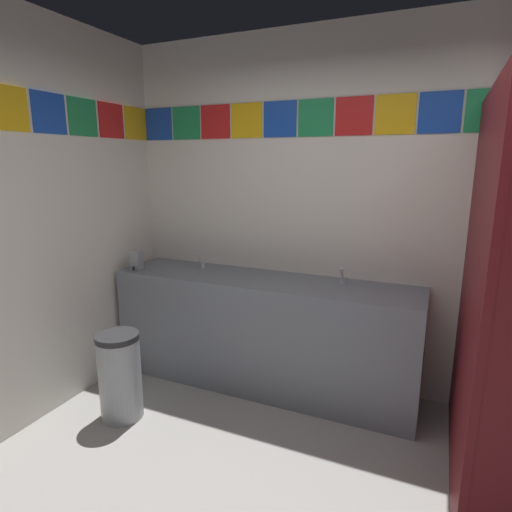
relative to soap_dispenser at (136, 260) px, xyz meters
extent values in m
cube|color=silver|center=(1.79, 0.48, 0.40)|extent=(3.92, 0.08, 2.72)
cube|color=#1947B7|center=(-0.03, 0.43, 1.11)|extent=(0.26, 0.01, 0.26)
cube|color=#1E8C4C|center=(0.25, 0.43, 1.11)|extent=(0.26, 0.01, 0.26)
cube|color=red|center=(0.53, 0.43, 1.11)|extent=(0.26, 0.01, 0.26)
cube|color=yellow|center=(0.81, 0.43, 1.11)|extent=(0.26, 0.01, 0.26)
cube|color=#1947B7|center=(1.09, 0.43, 1.11)|extent=(0.26, 0.01, 0.26)
cube|color=#1E8C4C|center=(1.37, 0.43, 1.11)|extent=(0.26, 0.01, 0.26)
cube|color=red|center=(1.65, 0.43, 1.11)|extent=(0.26, 0.01, 0.26)
cube|color=yellow|center=(1.93, 0.43, 1.11)|extent=(0.26, 0.01, 0.26)
cube|color=#1947B7|center=(2.21, 0.43, 1.11)|extent=(0.26, 0.01, 0.26)
cube|color=#1E8C4C|center=(2.49, 0.43, 1.11)|extent=(0.26, 0.01, 0.26)
cube|color=yellow|center=(-0.16, -0.87, 1.11)|extent=(0.01, 0.26, 0.26)
cube|color=#1947B7|center=(-0.16, -0.58, 1.11)|extent=(0.01, 0.26, 0.26)
cube|color=#1E8C4C|center=(-0.16, -0.29, 1.11)|extent=(0.01, 0.26, 0.26)
cube|color=red|center=(-0.16, 0.00, 1.11)|extent=(0.01, 0.26, 0.26)
cube|color=yellow|center=(-0.16, 0.29, 1.11)|extent=(0.01, 0.26, 0.26)
cube|color=slate|center=(1.07, 0.16, -0.52)|extent=(2.37, 0.56, 0.88)
cube|color=slate|center=(1.07, 0.42, -0.12)|extent=(2.37, 0.03, 0.08)
cylinder|color=white|center=(0.47, 0.13, -0.13)|extent=(0.34, 0.34, 0.10)
cylinder|color=white|center=(1.66, 0.13, -0.13)|extent=(0.34, 0.34, 0.10)
cylinder|color=silver|center=(0.47, 0.27, -0.05)|extent=(0.04, 0.04, 0.05)
cylinder|color=silver|center=(0.47, 0.22, 0.02)|extent=(0.02, 0.06, 0.09)
cylinder|color=silver|center=(1.66, 0.27, -0.05)|extent=(0.04, 0.04, 0.05)
cylinder|color=silver|center=(1.66, 0.22, 0.02)|extent=(0.02, 0.06, 0.09)
cube|color=gray|center=(0.00, 0.00, 0.00)|extent=(0.09, 0.07, 0.16)
cylinder|color=black|center=(0.00, -0.04, -0.06)|extent=(0.02, 0.02, 0.03)
cube|color=maroon|center=(2.47, -0.28, 0.10)|extent=(0.04, 1.43, 2.12)
cylinder|color=silver|center=(2.49, -0.97, 0.21)|extent=(0.02, 0.02, 0.10)
cylinder|color=#999EA3|center=(0.34, -0.65, -0.67)|extent=(0.29, 0.29, 0.58)
cylinder|color=#262628|center=(0.34, -0.65, -0.36)|extent=(0.29, 0.29, 0.04)
camera|label=1|loc=(2.28, -2.70, 0.80)|focal=29.53mm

